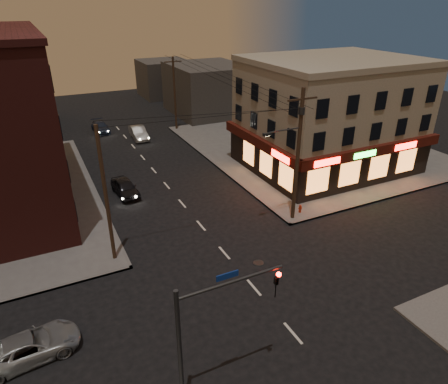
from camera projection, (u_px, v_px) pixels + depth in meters
ground at (254, 288)px, 23.72m from camera, size 120.00×120.00×0.00m
sidewalk_ne at (307, 146)px, 46.16m from camera, size 24.00×28.00×0.15m
pizza_building at (329, 115)px, 38.53m from camera, size 15.85×12.85×10.50m
bg_building_ne_a at (208, 89)px, 58.40m from camera, size 10.00×12.00×7.00m
bg_building_nw at (1, 99)px, 50.71m from camera, size 9.00×10.00×8.00m
bg_building_ne_b at (164, 78)px, 69.13m from camera, size 8.00×8.00×6.00m
utility_pole_main at (297, 149)px, 28.53m from camera, size 4.20×0.44×10.00m
utility_pole_far at (175, 94)px, 50.21m from camera, size 0.26×0.26×9.00m
utility_pole_west at (106, 196)px, 24.24m from camera, size 0.24×0.24×9.00m
traffic_signal at (204, 329)px, 15.17m from camera, size 4.49×0.32×6.47m
suv_cross at (30, 347)px, 18.90m from camera, size 4.77×2.58×1.27m
sedan_near at (125, 187)px, 34.61m from camera, size 2.00×4.26×1.41m
sedan_mid at (139, 133)px, 48.55m from camera, size 1.76×4.59×1.49m
sedan_far at (100, 127)px, 51.05m from camera, size 1.86×4.48×1.29m
fire_hydrant at (300, 208)px, 31.60m from camera, size 0.28×0.28×0.67m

